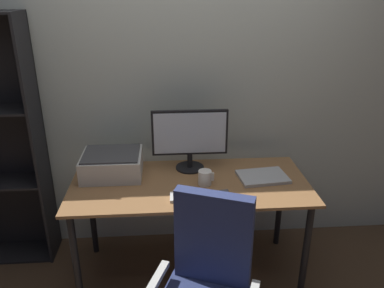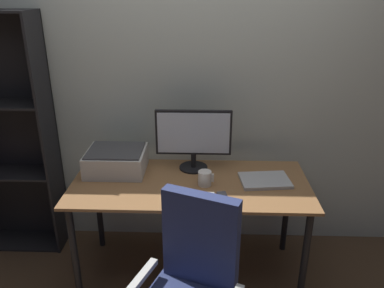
{
  "view_description": "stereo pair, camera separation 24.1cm",
  "coord_description": "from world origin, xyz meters",
  "px_view_note": "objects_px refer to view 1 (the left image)",
  "views": [
    {
      "loc": [
        -0.15,
        -2.25,
        1.94
      ],
      "look_at": [
        0.01,
        -0.02,
        1.02
      ],
      "focal_mm": 35.95,
      "sensor_mm": 36.0,
      "label": 1
    },
    {
      "loc": [
        0.09,
        -2.25,
        1.94
      ],
      "look_at": [
        0.01,
        -0.02,
        1.02
      ],
      "focal_mm": 35.95,
      "sensor_mm": 36.0,
      "label": 2
    }
  ],
  "objects_px": {
    "coffee_mug": "(205,178)",
    "laptop": "(263,177)",
    "desk": "(190,193)",
    "printer": "(112,164)",
    "keyboard": "(194,197)",
    "mouse": "(226,196)",
    "monitor": "(190,136)"
  },
  "relations": [
    {
      "from": "coffee_mug",
      "to": "laptop",
      "type": "xyz_separation_m",
      "value": [
        0.4,
        0.06,
        -0.04
      ]
    },
    {
      "from": "desk",
      "to": "printer",
      "type": "distance_m",
      "value": 0.57
    },
    {
      "from": "printer",
      "to": "desk",
      "type": "bearing_deg",
      "value": -16.43
    },
    {
      "from": "keyboard",
      "to": "printer",
      "type": "distance_m",
      "value": 0.64
    },
    {
      "from": "coffee_mug",
      "to": "printer",
      "type": "height_order",
      "value": "printer"
    },
    {
      "from": "laptop",
      "to": "coffee_mug",
      "type": "bearing_deg",
      "value": -178.35
    },
    {
      "from": "mouse",
      "to": "monitor",
      "type": "bearing_deg",
      "value": 104.66
    },
    {
      "from": "monitor",
      "to": "keyboard",
      "type": "distance_m",
      "value": 0.48
    },
    {
      "from": "mouse",
      "to": "laptop",
      "type": "xyz_separation_m",
      "value": [
        0.29,
        0.24,
        -0.01
      ]
    },
    {
      "from": "mouse",
      "to": "printer",
      "type": "distance_m",
      "value": 0.82
    },
    {
      "from": "desk",
      "to": "mouse",
      "type": "xyz_separation_m",
      "value": [
        0.2,
        -0.22,
        0.1
      ]
    },
    {
      "from": "desk",
      "to": "keyboard",
      "type": "bearing_deg",
      "value": -87.38
    },
    {
      "from": "coffee_mug",
      "to": "monitor",
      "type": "bearing_deg",
      "value": 108.4
    },
    {
      "from": "desk",
      "to": "monitor",
      "type": "distance_m",
      "value": 0.39
    },
    {
      "from": "keyboard",
      "to": "printer",
      "type": "xyz_separation_m",
      "value": [
        -0.53,
        0.36,
        0.07
      ]
    },
    {
      "from": "laptop",
      "to": "mouse",
      "type": "bearing_deg",
      "value": -146.67
    },
    {
      "from": "desk",
      "to": "mouse",
      "type": "distance_m",
      "value": 0.32
    },
    {
      "from": "monitor",
      "to": "mouse",
      "type": "height_order",
      "value": "monitor"
    },
    {
      "from": "desk",
      "to": "coffee_mug",
      "type": "distance_m",
      "value": 0.17
    },
    {
      "from": "mouse",
      "to": "laptop",
      "type": "height_order",
      "value": "mouse"
    },
    {
      "from": "mouse",
      "to": "coffee_mug",
      "type": "height_order",
      "value": "coffee_mug"
    },
    {
      "from": "desk",
      "to": "laptop",
      "type": "xyz_separation_m",
      "value": [
        0.49,
        0.02,
        0.1
      ]
    },
    {
      "from": "desk",
      "to": "printer",
      "type": "xyz_separation_m",
      "value": [
        -0.52,
        0.15,
        0.16
      ]
    },
    {
      "from": "monitor",
      "to": "coffee_mug",
      "type": "distance_m",
      "value": 0.32
    },
    {
      "from": "monitor",
      "to": "keyboard",
      "type": "bearing_deg",
      "value": -90.72
    },
    {
      "from": "printer",
      "to": "coffee_mug",
      "type": "bearing_deg",
      "value": -16.87
    },
    {
      "from": "mouse",
      "to": "printer",
      "type": "relative_size",
      "value": 0.24
    },
    {
      "from": "monitor",
      "to": "printer",
      "type": "xyz_separation_m",
      "value": [
        -0.53,
        -0.06,
        -0.17
      ]
    },
    {
      "from": "desk",
      "to": "printer",
      "type": "bearing_deg",
      "value": 163.57
    },
    {
      "from": "keyboard",
      "to": "mouse",
      "type": "relative_size",
      "value": 3.02
    },
    {
      "from": "keyboard",
      "to": "coffee_mug",
      "type": "xyz_separation_m",
      "value": [
        0.09,
        0.17,
        0.04
      ]
    },
    {
      "from": "mouse",
      "to": "coffee_mug",
      "type": "distance_m",
      "value": 0.22
    }
  ]
}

